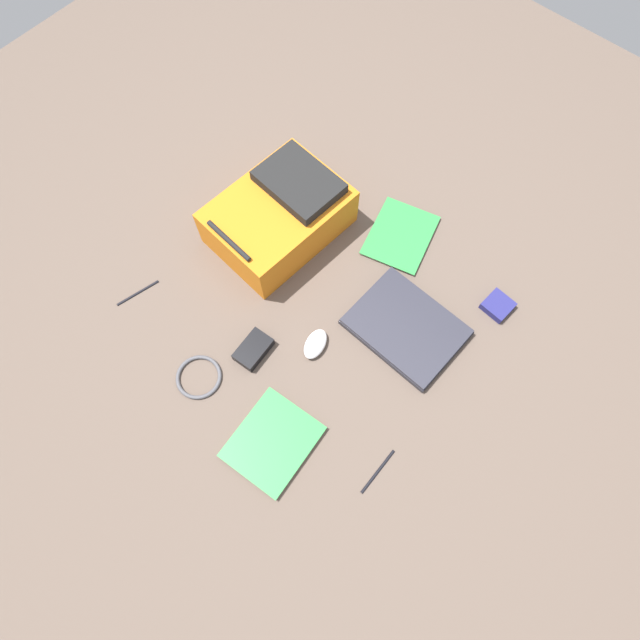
# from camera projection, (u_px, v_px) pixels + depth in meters

# --- Properties ---
(ground_plane) EXTENTS (3.39, 3.39, 0.00)m
(ground_plane) POSITION_uv_depth(u_px,v_px,m) (308.00, 314.00, 1.70)
(ground_plane) COLOR brown
(backpack) EXTENTS (0.34, 0.45, 0.19)m
(backpack) POSITION_uv_depth(u_px,v_px,m) (280.00, 215.00, 1.74)
(backpack) COLOR orange
(backpack) RESTS_ON ground_plane
(laptop) EXTENTS (0.34, 0.26, 0.03)m
(laptop) POSITION_uv_depth(u_px,v_px,m) (406.00, 327.00, 1.66)
(laptop) COLOR #24242C
(laptop) RESTS_ON ground_plane
(book_red) EXTENTS (0.23, 0.26, 0.02)m
(book_red) POSITION_uv_depth(u_px,v_px,m) (273.00, 442.00, 1.53)
(book_red) COLOR silver
(book_red) RESTS_ON ground_plane
(book_manual) EXTENTS (0.26, 0.29, 0.01)m
(book_manual) POSITION_uv_depth(u_px,v_px,m) (400.00, 236.00, 1.80)
(book_manual) COLOR silver
(book_manual) RESTS_ON ground_plane
(computer_mouse) EXTENTS (0.08, 0.12, 0.03)m
(computer_mouse) POSITION_uv_depth(u_px,v_px,m) (315.00, 344.00, 1.64)
(computer_mouse) COLOR silver
(computer_mouse) RESTS_ON ground_plane
(cable_coil) EXTENTS (0.14, 0.14, 0.01)m
(cable_coil) POSITION_uv_depth(u_px,v_px,m) (199.00, 377.00, 1.61)
(cable_coil) COLOR #4C4C51
(cable_coil) RESTS_ON ground_plane
(power_brick) EXTENTS (0.08, 0.12, 0.03)m
(power_brick) POSITION_uv_depth(u_px,v_px,m) (253.00, 349.00, 1.63)
(power_brick) COLOR black
(power_brick) RESTS_ON ground_plane
(pen_black) EXTENTS (0.01, 0.15, 0.01)m
(pen_black) POSITION_uv_depth(u_px,v_px,m) (378.00, 471.00, 1.51)
(pen_black) COLOR black
(pen_black) RESTS_ON ground_plane
(pen_blue) EXTENTS (0.04, 0.15, 0.01)m
(pen_blue) POSITION_uv_depth(u_px,v_px,m) (138.00, 293.00, 1.72)
(pen_blue) COLOR black
(pen_blue) RESTS_ON ground_plane
(earbud_pouch) EXTENTS (0.09, 0.09, 0.03)m
(earbud_pouch) POSITION_uv_depth(u_px,v_px,m) (498.00, 306.00, 1.70)
(earbud_pouch) COLOR navy
(earbud_pouch) RESTS_ON ground_plane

